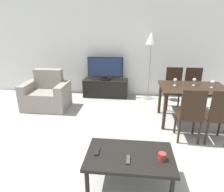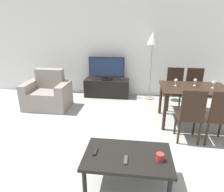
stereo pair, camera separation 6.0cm
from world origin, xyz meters
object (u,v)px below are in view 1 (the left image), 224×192
coffee_table (130,158)px  remote_primary (97,151)px  dining_chair_far_left (174,86)px  wine_glass_center (212,83)px  remote_secondary (128,160)px  dining_table (193,91)px  wine_glass_right (194,80)px  dining_chair_near (190,113)px  armchair (47,95)px  wine_glass_left (175,81)px  dining_chair_far (193,87)px  cup_white_near (162,157)px  tv (105,69)px  dining_chair_near_right (219,114)px  floor_lamp (151,42)px  tv_stand (106,88)px

coffee_table → remote_primary: bearing=178.9°
dining_chair_far_left → wine_glass_center: dining_chair_far_left is taller
remote_primary → remote_secondary: size_ratio=1.00×
dining_table → wine_glass_right: (0.03, 0.11, 0.19)m
dining_chair_near → wine_glass_center: bearing=53.4°
armchair → dining_chair_far_left: 2.99m
wine_glass_left → remote_secondary: bearing=-112.8°
dining_chair_far → cup_white_near: bearing=-111.3°
remote_secondary → cup_white_near: (0.38, 0.05, 0.03)m
remote_primary → cup_white_near: size_ratio=1.68×
wine_glass_center → wine_glass_right: same height
tv → dining_chair_near_right: bearing=-44.3°
wine_glass_left → dining_chair_far_left: bearing=79.6°
remote_secondary → remote_primary: bearing=162.7°
dining_table → floor_lamp: size_ratio=0.73×
dining_chair_far_left → wine_glass_right: (0.25, -0.64, 0.33)m
dining_table → dining_chair_far: bearing=73.6°
dining_table → cup_white_near: dining_table is taller
dining_chair_near → remote_secondary: bearing=-128.8°
dining_chair_far → remote_secondary: (-1.41, -2.70, -0.07)m
wine_glass_left → wine_glass_center: bearing=-5.7°
dining_chair_near_right → dining_chair_near: bearing=180.0°
wine_glass_right → cup_white_near: bearing=-112.7°
dining_chair_far → tv: bearing=164.7°
dining_chair_far → remote_primary: bearing=-124.6°
cup_white_near → dining_chair_far_left: bearing=77.4°
coffee_table → cup_white_near: size_ratio=11.59×
dining_chair_far_left → wine_glass_right: size_ratio=6.51×
dining_chair_far → remote_secondary: 3.05m
wine_glass_center → remote_secondary: bearing=-128.0°
wine_glass_right → dining_chair_near: bearing=-106.2°
floor_lamp → remote_primary: (-0.80, -3.14, -1.01)m
armchair → remote_primary: (1.62, -2.24, 0.14)m
floor_lamp → wine_glass_left: floor_lamp is taller
dining_chair_far → armchair: bearing=-174.2°
wine_glass_center → wine_glass_right: bearing=158.2°
dining_chair_near_right → wine_glass_right: 0.93m
tv → wine_glass_right: tv is taller
remote_secondary → wine_glass_left: (0.84, 2.01, 0.40)m
dining_chair_near_right → coffee_table: bearing=-141.7°
tv_stand → dining_table: bearing=-34.9°
dining_chair_far → remote_secondary: size_ratio=6.34×
coffee_table → dining_table: 2.20m
armchair → wine_glass_left: wine_glass_left is taller
dining_table → wine_glass_left: size_ratio=8.60×
wine_glass_right → armchair: bearing=174.8°
dining_chair_near → armchair: bearing=158.9°
tv → dining_chair_far: tv is taller
floor_lamp → wine_glass_center: 1.81m
armchair → dining_table: bearing=-7.1°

